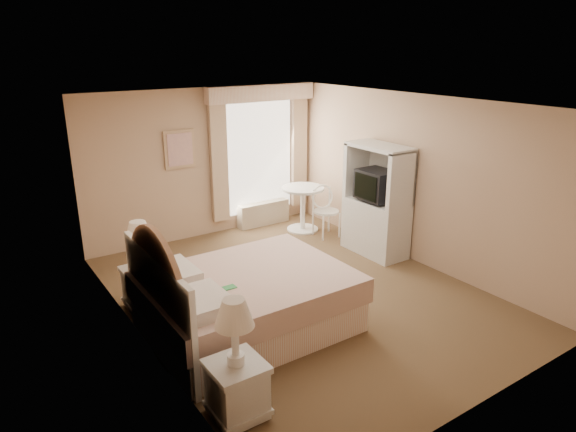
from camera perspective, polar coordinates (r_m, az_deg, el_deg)
room at (r=6.46m, az=1.35°, el=1.36°), size 4.21×5.51×2.51m
window at (r=9.15m, az=-2.97°, el=7.10°), size 2.05×0.22×2.51m
framed_art at (r=8.50m, az=-11.94°, el=7.27°), size 0.52×0.04×0.62m
bed at (r=5.95m, az=-5.40°, el=-9.41°), size 2.27×1.78×1.58m
nightstand_near at (r=4.69m, az=-5.75°, el=-17.17°), size 0.47×0.47×1.15m
nightstand_far at (r=6.63m, az=-15.84°, el=-6.52°), size 0.47×0.47×1.14m
round_table at (r=9.02m, az=1.65°, el=1.60°), size 0.75×0.75×0.79m
cafe_chair at (r=8.80m, az=4.10°, el=1.03°), size 0.46×0.46×0.88m
armoire at (r=8.09m, az=9.81°, el=0.74°), size 0.52×1.04×1.73m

